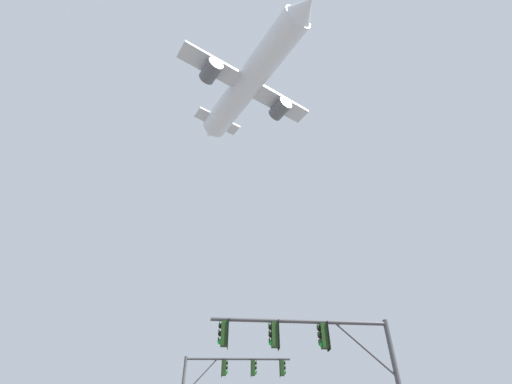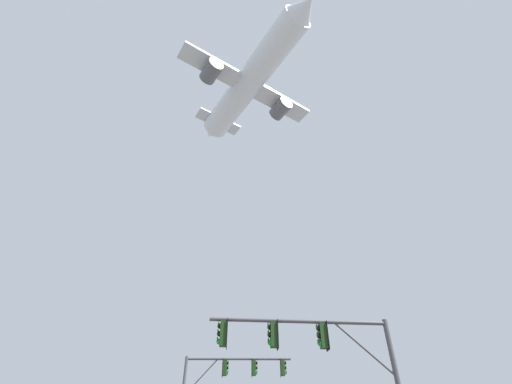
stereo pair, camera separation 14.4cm
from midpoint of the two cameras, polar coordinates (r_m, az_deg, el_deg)
The scene contains 3 objects.
signal_pole_near at distance 14.52m, azimuth 10.48°, elevation -24.38°, with size 7.05×0.72×5.81m.
signal_pole_far at distance 24.92m, azimuth -4.71°, elevation -28.55°, with size 6.85×0.52×6.58m.
airplane at distance 43.86m, azimuth -0.82°, elevation 17.76°, with size 15.92×20.62×6.16m.
Camera 2 is at (-0.24, -6.66, 1.54)m, focal length 24.44 mm.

